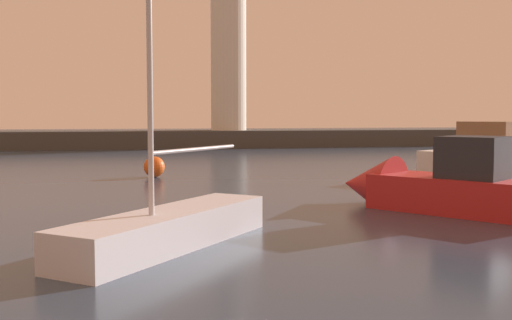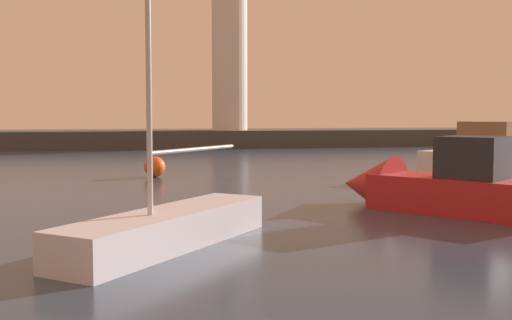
% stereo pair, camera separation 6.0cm
% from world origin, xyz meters
% --- Properties ---
extents(ground_plane, '(220.00, 220.00, 0.00)m').
position_xyz_m(ground_plane, '(0.00, 26.70, 0.00)').
color(ground_plane, '#2D3D51').
extents(breakwater, '(68.27, 6.01, 1.56)m').
position_xyz_m(breakwater, '(0.00, 53.39, 0.78)').
color(breakwater, '#423F3D').
rests_on(breakwater, ground_plane).
extents(lighthouse, '(3.29, 3.29, 17.61)m').
position_xyz_m(lighthouse, '(3.22, 53.39, 9.90)').
color(lighthouse, silver).
rests_on(lighthouse, breakwater).
extents(motorboat_3, '(5.72, 6.82, 2.72)m').
position_xyz_m(motorboat_3, '(2.93, 14.43, 0.73)').
color(motorboat_3, '#B21E1E').
rests_on(motorboat_3, ground_plane).
extents(sailboat_moored, '(5.10, 5.72, 8.05)m').
position_xyz_m(sailboat_moored, '(-5.37, 10.74, 0.47)').
color(sailboat_moored, silver).
rests_on(sailboat_moored, ground_plane).
extents(mooring_buoy, '(0.99, 0.99, 0.99)m').
position_xyz_m(mooring_buoy, '(-4.97, 26.24, 0.49)').
color(mooring_buoy, '#EA5919').
rests_on(mooring_buoy, ground_plane).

